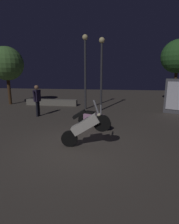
% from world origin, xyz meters
% --- Properties ---
extents(ground_plane, '(40.00, 40.00, 0.00)m').
position_xyz_m(ground_plane, '(0.00, 0.00, 0.00)').
color(ground_plane, '#4C443D').
extents(motorcycle_white_foreground, '(1.66, 0.34, 1.63)m').
position_xyz_m(motorcycle_white_foreground, '(0.37, 0.10, 0.74)').
color(motorcycle_white_foreground, black).
rests_on(motorcycle_white_foreground, ground_plane).
extents(motorcycle_pink_parked_left, '(1.57, 0.74, 1.11)m').
position_xyz_m(motorcycle_pink_parked_left, '(0.41, 2.19, 0.44)').
color(motorcycle_pink_parked_left, black).
rests_on(motorcycle_pink_parked_left, ground_plane).
extents(person_rider_beside, '(0.32, 0.67, 1.78)m').
position_xyz_m(person_rider_beside, '(-3.01, 3.93, 1.07)').
color(person_rider_beside, black).
rests_on(person_rider_beside, ground_plane).
extents(streetlamp_near, '(0.36, 0.36, 4.58)m').
position_xyz_m(streetlamp_near, '(0.45, 6.07, 2.94)').
color(streetlamp_near, '#38383D').
rests_on(streetlamp_near, ground_plane).
extents(streetlamp_far, '(0.36, 0.36, 4.82)m').
position_xyz_m(streetlamp_far, '(-0.64, 6.30, 3.08)').
color(streetlamp_far, '#38383D').
rests_on(streetlamp_far, ground_plane).
extents(tree_left_bg, '(2.58, 2.58, 4.98)m').
position_xyz_m(tree_left_bg, '(6.17, 9.77, 3.67)').
color(tree_left_bg, '#4C331E').
rests_on(tree_left_bg, ground_plane).
extents(tree_center_bg, '(2.51, 2.51, 4.37)m').
position_xyz_m(tree_center_bg, '(-6.84, 7.32, 3.10)').
color(tree_center_bg, '#4C331E').
rests_on(tree_center_bg, ground_plane).
extents(kiosk_billboard, '(1.67, 1.05, 2.10)m').
position_xyz_m(kiosk_billboard, '(5.20, 5.82, 1.05)').
color(kiosk_billboard, '#595960').
rests_on(kiosk_billboard, ground_plane).
extents(planter_wall_low, '(3.92, 0.50, 0.45)m').
position_xyz_m(planter_wall_low, '(-3.43, 7.35, 0.23)').
color(planter_wall_low, gray).
rests_on(planter_wall_low, ground_plane).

